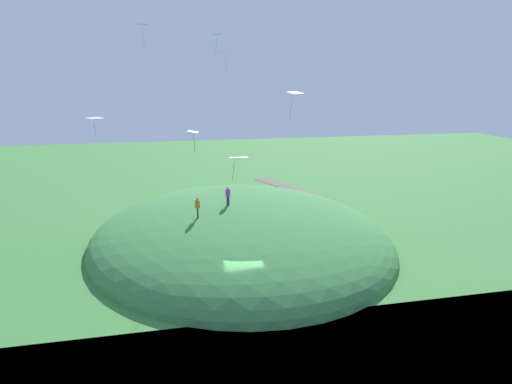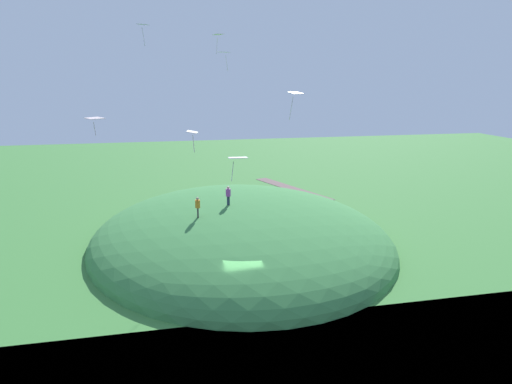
# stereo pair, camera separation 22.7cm
# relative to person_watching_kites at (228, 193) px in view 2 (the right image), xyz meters

# --- Properties ---
(ground_plane) EXTENTS (160.00, 160.00, 0.00)m
(ground_plane) POSITION_rel_person_watching_kites_xyz_m (-9.41, 0.57, -4.61)
(ground_plane) COLOR #3C7B37
(grass_hill) EXTENTS (31.06, 26.38, 7.21)m
(grass_hill) POSITION_rel_person_watching_kites_xyz_m (1.14, -1.24, -4.61)
(grass_hill) COLOR #3B7E3F
(grass_hill) RESTS_ON ground_plane
(dirt_path) EXTENTS (14.45, 6.96, 0.04)m
(dirt_path) POSITION_rel_person_watching_kites_xyz_m (18.84, -11.26, -4.59)
(dirt_path) COLOR #695150
(dirt_path) RESTS_ON ground_plane
(person_watching_kites) EXTENTS (0.43, 0.43, 1.64)m
(person_watching_kites) POSITION_rel_person_watching_kites_xyz_m (0.00, 0.00, 0.00)
(person_watching_kites) COLOR #243145
(person_watching_kites) RESTS_ON grass_hill
(person_walking_path) EXTENTS (0.40, 0.40, 1.66)m
(person_walking_path) POSITION_rel_person_watching_kites_xyz_m (-2.26, 2.79, -0.22)
(person_walking_path) COLOR #332C31
(person_walking_path) RESTS_ON grass_hill
(kite_0) EXTENTS (1.20, 1.32, 2.15)m
(kite_0) POSITION_rel_person_watching_kites_xyz_m (-3.43, -4.71, 8.31)
(kite_0) COLOR silver
(kite_1) EXTENTS (1.26, 1.04, 1.67)m
(kite_1) POSITION_rel_person_watching_kites_xyz_m (5.51, -0.10, 13.25)
(kite_1) COLOR silver
(kite_2) EXTENTS (0.83, 1.15, 1.50)m
(kite_2) POSITION_rel_person_watching_kites_xyz_m (-10.83, 0.99, 4.86)
(kite_2) COLOR white
(kite_3) EXTENTS (0.89, 0.94, 1.52)m
(kite_3) POSITION_rel_person_watching_kites_xyz_m (-1.61, 6.23, 13.12)
(kite_3) COLOR white
(kite_4) EXTENTS (1.15, 1.29, 1.75)m
(kite_4) POSITION_rel_person_watching_kites_xyz_m (7.20, -0.86, 11.83)
(kite_4) COLOR white
(kite_5) EXTENTS (1.23, 1.23, 1.13)m
(kite_5) POSITION_rel_person_watching_kites_xyz_m (-8.21, 9.17, 7.11)
(kite_5) COLOR white
(kite_6) EXTENTS (0.95, 0.75, 1.29)m
(kite_6) POSITION_rel_person_watching_kites_xyz_m (-10.73, 3.58, 6.42)
(kite_6) COLOR white
(mooring_post) EXTENTS (0.14, 0.14, 1.22)m
(mooring_post) POSITION_rel_person_watching_kites_xyz_m (-12.74, -4.71, -4.00)
(mooring_post) COLOR brown
(mooring_post) RESTS_ON ground_plane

